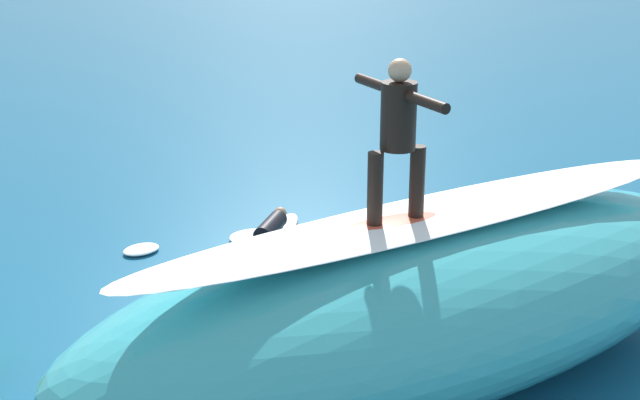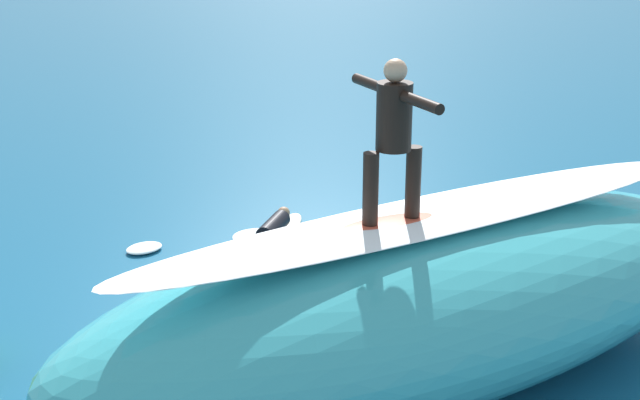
# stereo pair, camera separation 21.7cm
# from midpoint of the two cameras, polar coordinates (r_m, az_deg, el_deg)

# --- Properties ---
(ground_plane) EXTENTS (120.00, 120.00, 0.00)m
(ground_plane) POSITION_cam_midpoint_polar(r_m,az_deg,el_deg) (12.01, -0.20, -6.53)
(ground_plane) COLOR #145175
(wave_crest) EXTENTS (9.12, 4.31, 1.93)m
(wave_crest) POSITION_cam_midpoint_polar(r_m,az_deg,el_deg) (9.90, 6.66, -6.38)
(wave_crest) COLOR teal
(wave_crest) RESTS_ON ground_plane
(wave_foam_lip) EXTENTS (7.54, 2.09, 0.08)m
(wave_foam_lip) POSITION_cam_midpoint_polar(r_m,az_deg,el_deg) (9.51, 6.89, -0.91)
(wave_foam_lip) COLOR white
(wave_foam_lip) RESTS_ON wave_crest
(surfboard_riding) EXTENTS (1.95, 0.65, 0.09)m
(surfboard_riding) POSITION_cam_midpoint_polar(r_m,az_deg,el_deg) (9.19, 4.23, -1.53)
(surfboard_riding) COLOR #E0563D
(surfboard_riding) RESTS_ON wave_crest
(surfer_riding) EXTENTS (0.67, 1.60, 1.69)m
(surfer_riding) POSITION_cam_midpoint_polar(r_m,az_deg,el_deg) (8.88, 4.39, 4.66)
(surfer_riding) COLOR black
(surfer_riding) RESTS_ON surfboard_riding
(surfboard_paddling) EXTENTS (1.94, 2.16, 0.08)m
(surfboard_paddling) POSITION_cam_midpoint_polar(r_m,az_deg,el_deg) (14.00, -3.66, -2.50)
(surfboard_paddling) COLOR #EAE5C6
(surfboard_paddling) RESTS_ON ground_plane
(surfer_paddling) EXTENTS (1.26, 1.43, 0.31)m
(surfer_paddling) POSITION_cam_midpoint_polar(r_m,az_deg,el_deg) (13.82, -3.86, -2.02)
(surfer_paddling) COLOR black
(surfer_paddling) RESTS_ON surfboard_paddling
(foam_patch_near) EXTENTS (1.32, 1.28, 0.10)m
(foam_patch_near) POSITION_cam_midpoint_polar(r_m,az_deg,el_deg) (13.99, -4.27, -2.49)
(foam_patch_near) COLOR white
(foam_patch_near) RESTS_ON ground_plane
(foam_patch_mid) EXTENTS (0.69, 0.60, 0.09)m
(foam_patch_mid) POSITION_cam_midpoint_polar(r_m,az_deg,el_deg) (13.83, -11.97, -3.15)
(foam_patch_mid) COLOR white
(foam_patch_mid) RESTS_ON ground_plane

